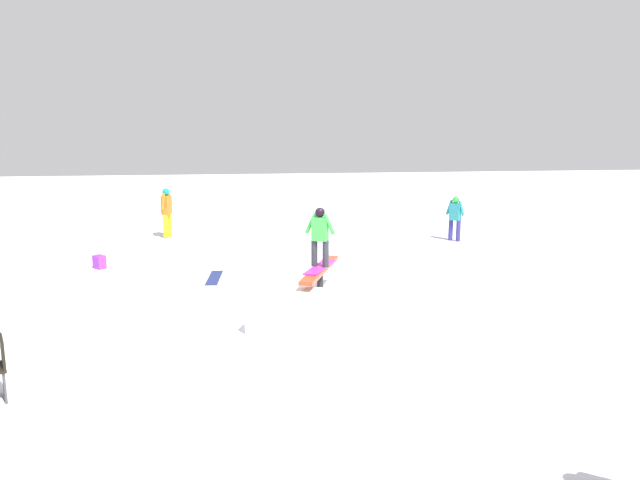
{
  "coord_description": "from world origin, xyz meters",
  "views": [
    {
      "loc": [
        -12.77,
        1.56,
        3.79
      ],
      "look_at": [
        0.0,
        0.0,
        1.25
      ],
      "focal_mm": 35.0,
      "sensor_mm": 36.0,
      "label": 1
    }
  ],
  "objects_px": {
    "rail_feature": "(320,272)",
    "bystander_teal": "(455,216)",
    "main_rider_on_rail": "(320,239)",
    "backpack_on_snow": "(99,262)",
    "loose_snowboard_navy": "(214,278)",
    "bystander_orange": "(167,210)"
  },
  "relations": [
    {
      "from": "rail_feature",
      "to": "main_rider_on_rail",
      "type": "relative_size",
      "value": 1.69
    },
    {
      "from": "bystander_teal",
      "to": "backpack_on_snow",
      "type": "height_order",
      "value": "bystander_teal"
    },
    {
      "from": "main_rider_on_rail",
      "to": "loose_snowboard_navy",
      "type": "height_order",
      "value": "main_rider_on_rail"
    },
    {
      "from": "rail_feature",
      "to": "backpack_on_snow",
      "type": "bearing_deg",
      "value": 78.71
    },
    {
      "from": "rail_feature",
      "to": "main_rider_on_rail",
      "type": "height_order",
      "value": "main_rider_on_rail"
    },
    {
      "from": "rail_feature",
      "to": "loose_snowboard_navy",
      "type": "bearing_deg",
      "value": 71.0
    },
    {
      "from": "bystander_orange",
      "to": "rail_feature",
      "type": "bearing_deg",
      "value": -132.66
    },
    {
      "from": "main_rider_on_rail",
      "to": "backpack_on_snow",
      "type": "bearing_deg",
      "value": 83.15
    },
    {
      "from": "rail_feature",
      "to": "bystander_orange",
      "type": "bearing_deg",
      "value": 49.24
    },
    {
      "from": "rail_feature",
      "to": "backpack_on_snow",
      "type": "height_order",
      "value": "rail_feature"
    },
    {
      "from": "bystander_teal",
      "to": "loose_snowboard_navy",
      "type": "bearing_deg",
      "value": -109.14
    },
    {
      "from": "loose_snowboard_navy",
      "to": "backpack_on_snow",
      "type": "xyz_separation_m",
      "value": [
        1.35,
        2.95,
        0.16
      ]
    },
    {
      "from": "bystander_teal",
      "to": "backpack_on_snow",
      "type": "relative_size",
      "value": 4.12
    },
    {
      "from": "bystander_orange",
      "to": "loose_snowboard_navy",
      "type": "relative_size",
      "value": 1.18
    },
    {
      "from": "bystander_orange",
      "to": "backpack_on_snow",
      "type": "distance_m",
      "value": 4.33
    },
    {
      "from": "bystander_teal",
      "to": "backpack_on_snow",
      "type": "xyz_separation_m",
      "value": [
        -2.42,
        10.19,
        -0.61
      ]
    },
    {
      "from": "main_rider_on_rail",
      "to": "bystander_teal",
      "type": "xyz_separation_m",
      "value": [
        5.69,
        -4.92,
        -0.49
      ]
    },
    {
      "from": "bystander_teal",
      "to": "main_rider_on_rail",
      "type": "bearing_deg",
      "value": -87.52
    },
    {
      "from": "main_rider_on_rail",
      "to": "loose_snowboard_navy",
      "type": "relative_size",
      "value": 1.06
    },
    {
      "from": "backpack_on_snow",
      "to": "bystander_teal",
      "type": "bearing_deg",
      "value": -120.51
    },
    {
      "from": "rail_feature",
      "to": "bystander_orange",
      "type": "xyz_separation_m",
      "value": [
        7.35,
        4.03,
        0.33
      ]
    },
    {
      "from": "rail_feature",
      "to": "bystander_teal",
      "type": "xyz_separation_m",
      "value": [
        5.69,
        -4.92,
        0.23
      ]
    }
  ]
}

